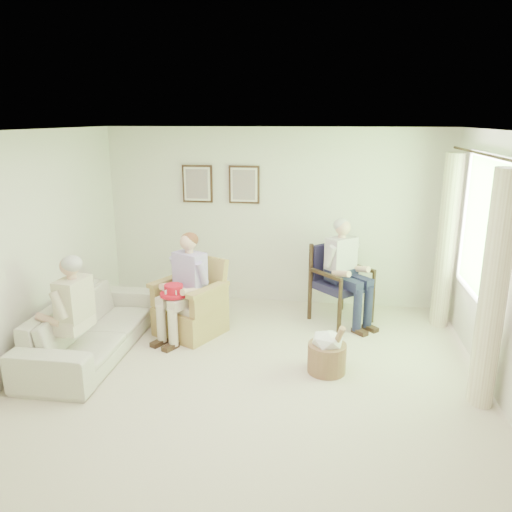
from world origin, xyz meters
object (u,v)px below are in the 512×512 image
(wicker_armchair, at_px, (191,310))
(person_wicker, at_px, (187,280))
(person_sofa, at_px, (69,308))
(hatbox, at_px, (327,351))
(person_dark, at_px, (343,264))
(wood_armchair, at_px, (342,279))
(red_hat, at_px, (174,291))
(sofa, at_px, (92,327))

(wicker_armchair, distance_m, person_wicker, 0.47)
(person_sofa, relative_size, hatbox, 2.07)
(wicker_armchair, distance_m, person_sofa, 1.62)
(wicker_armchair, xyz_separation_m, person_sofa, (-1.01, -1.19, 0.43))
(person_dark, bearing_deg, wicker_armchair, 153.48)
(wood_armchair, height_order, person_dark, person_dark)
(wicker_armchair, bearing_deg, red_hat, -83.81)
(person_dark, bearing_deg, red_hat, 160.16)
(person_wicker, xyz_separation_m, hatbox, (1.77, -0.69, -0.52))
(wicker_armchair, distance_m, hatbox, 1.95)
(wicker_armchair, relative_size, person_wicker, 0.74)
(red_hat, xyz_separation_m, hatbox, (1.88, -0.51, -0.43))
(wood_armchair, height_order, person_wicker, person_wicker)
(person_dark, relative_size, hatbox, 2.26)
(sofa, distance_m, person_dark, 3.27)
(hatbox, bearing_deg, wicker_armchair, 155.12)
(person_sofa, bearing_deg, sofa, -172.51)
(wood_armchair, distance_m, sofa, 3.31)
(red_hat, distance_m, hatbox, 2.00)
(wicker_armchair, relative_size, person_dark, 0.69)
(person_dark, bearing_deg, sofa, 160.63)
(person_sofa, distance_m, hatbox, 2.84)
(red_hat, bearing_deg, wicker_armchair, 69.05)
(wood_armchair, bearing_deg, person_dark, -133.54)
(wood_armchair, height_order, person_sofa, person_sofa)
(sofa, xyz_separation_m, person_wicker, (1.01, 0.60, 0.44))
(person_sofa, bearing_deg, wood_armchair, 131.10)
(wicker_armchair, distance_m, red_hat, 0.49)
(wicker_armchair, distance_m, sofa, 1.24)
(person_wicker, relative_size, person_sofa, 1.02)
(sofa, bearing_deg, person_dark, -65.84)
(person_dark, distance_m, hatbox, 1.54)
(wicker_armchair, distance_m, wood_armchair, 2.10)
(person_wicker, bearing_deg, hatbox, 5.84)
(hatbox, bearing_deg, person_wicker, 158.69)
(person_wicker, bearing_deg, red_hat, -96.30)
(person_dark, height_order, red_hat, person_dark)
(person_dark, relative_size, red_hat, 4.18)
(wicker_armchair, relative_size, hatbox, 1.57)
(sofa, height_order, person_dark, person_dark)
(wood_armchair, bearing_deg, person_wicker, 161.28)
(wood_armchair, distance_m, person_wicker, 2.15)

